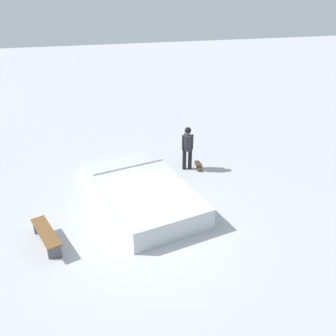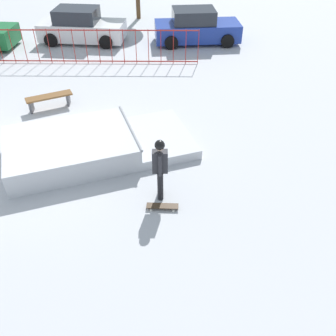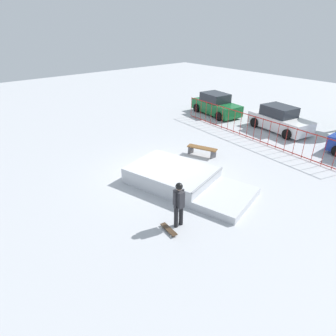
% 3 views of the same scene
% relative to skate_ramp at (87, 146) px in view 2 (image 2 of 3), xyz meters
% --- Properties ---
extents(ground_plane, '(60.00, 60.00, 0.00)m').
position_rel_skate_ramp_xyz_m(ground_plane, '(-1.44, -0.02, -0.32)').
color(ground_plane, '#B7BABF').
extents(skate_ramp, '(5.88, 3.88, 0.74)m').
position_rel_skate_ramp_xyz_m(skate_ramp, '(0.00, 0.00, 0.00)').
color(skate_ramp, silver).
rests_on(skate_ramp, ground).
extents(skater, '(0.39, 0.44, 1.73)m').
position_rel_skate_ramp_xyz_m(skater, '(2.04, -1.98, 0.69)').
color(skater, black).
rests_on(skater, ground).
extents(skateboard, '(0.82, 0.33, 0.09)m').
position_rel_skate_ramp_xyz_m(skateboard, '(2.06, -2.45, -0.24)').
color(skateboard, '#3F2D1E').
rests_on(skateboard, ground).
extents(perimeter_fence, '(11.29, 1.03, 1.50)m').
position_rel_skate_ramp_xyz_m(perimeter_fence, '(-1.44, 7.10, 0.45)').
color(perimeter_fence, maroon).
rests_on(perimeter_fence, ground).
extents(park_bench, '(1.64, 0.95, 0.48)m').
position_rel_skate_ramp_xyz_m(park_bench, '(-1.60, 3.03, 0.04)').
color(park_bench, brown).
rests_on(park_bench, ground).
extents(parked_car_white, '(4.34, 2.48, 1.60)m').
position_rel_skate_ramp_xyz_m(parked_car_white, '(-1.15, 9.85, 0.41)').
color(parked_car_white, white).
rests_on(parked_car_white, ground).
extents(parked_car_blue, '(4.11, 1.94, 1.60)m').
position_rel_skate_ramp_xyz_m(parked_car_blue, '(4.47, 9.31, 0.41)').
color(parked_car_blue, '#1E3899').
rests_on(parked_car_blue, ground).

